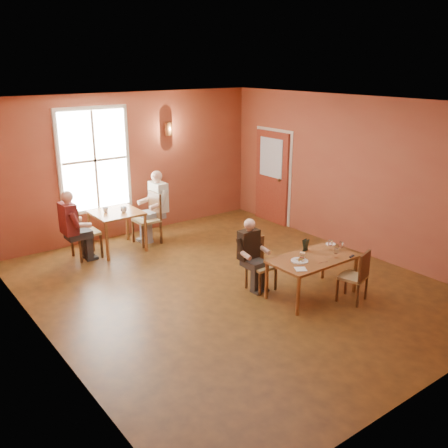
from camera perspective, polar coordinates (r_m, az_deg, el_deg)
ground at (r=8.41m, az=0.82°, el=-7.16°), size 6.00×7.00×0.01m
wall_back at (r=10.79m, az=-10.65°, el=6.64°), size 6.00×0.04×3.00m
wall_front at (r=5.69m, az=23.08°, el=-4.96°), size 6.00×0.04×3.00m
wall_left at (r=6.57m, az=-20.30°, el=-1.59°), size 0.04×7.00×3.00m
wall_right at (r=9.96m, az=14.72°, el=5.41°), size 0.04×7.00×3.00m
ceiling at (r=7.63m, az=0.93°, el=13.68°), size 6.00×7.00×0.04m
window at (r=10.39m, az=-14.56°, el=7.06°), size 1.36×0.10×1.96m
door at (r=11.54m, az=5.44°, el=5.32°), size 0.12×1.04×2.10m
wall_sconce at (r=11.01m, az=-6.38°, el=10.76°), size 0.16×0.16×0.28m
main_table at (r=8.11m, az=9.97°, el=-5.94°), size 1.37×0.77×0.64m
chair_diner_main at (r=8.17m, az=4.27°, el=-4.72°), size 0.38×0.38×0.85m
diner_main at (r=8.09m, az=4.44°, el=-3.85°), size 0.46×0.46×1.14m
chair_empty at (r=8.03m, az=14.51°, el=-5.75°), size 0.46×0.46×0.84m
plate_food at (r=7.81m, az=8.62°, el=-4.13°), size 0.33×0.33×0.03m
sandwich at (r=7.88m, az=8.94°, el=-3.68°), size 0.11×0.11×0.10m
goblet_a at (r=8.34m, az=12.05°, el=-2.32°), size 0.09×0.09×0.18m
goblet_b at (r=8.30m, az=13.22°, el=-2.51°), size 0.09×0.09×0.18m
goblet_c at (r=8.03m, az=12.70°, el=-3.21°), size 0.09×0.09×0.17m
menu_stand at (r=8.22m, az=9.30°, el=-2.40°), size 0.13×0.08×0.19m
knife at (r=7.83m, az=11.25°, el=-4.33°), size 0.18×0.05×0.00m
napkin at (r=7.53m, az=8.75°, el=-5.11°), size 0.23×0.23×0.01m
side_plate at (r=8.62m, az=12.09°, el=-2.24°), size 0.19×0.19×0.01m
sunglasses at (r=8.16m, az=14.39°, el=-3.58°), size 0.13×0.06×0.01m
second_table at (r=10.08m, az=-12.07°, el=-0.78°), size 0.89×0.89×0.79m
chair_diner_white at (r=10.31m, az=-8.86°, el=0.60°), size 0.46×0.46×1.05m
diner_white at (r=10.27m, az=-8.76°, el=1.60°), size 0.57×0.57×1.41m
chair_diner_maroon at (r=9.81m, az=-15.55°, el=-0.81°), size 0.46×0.46×1.04m
diner_maroon at (r=9.75m, az=-15.78°, el=-0.04°), size 0.53×0.53×1.33m
cup_a at (r=9.90m, az=-11.40°, el=1.63°), size 0.16×0.16×0.10m
cup_b at (r=9.95m, az=-13.39°, el=1.57°), size 0.14×0.14×0.10m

